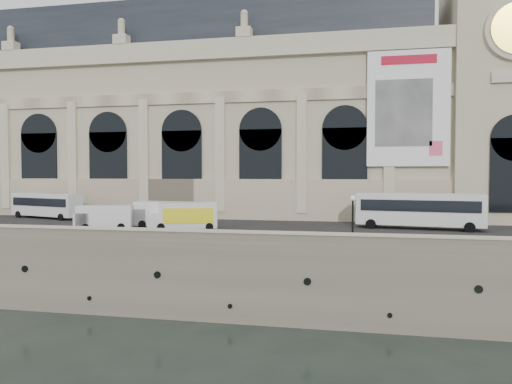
# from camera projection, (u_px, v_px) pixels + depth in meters

# --- Properties ---
(ground) EXTENTS (260.00, 260.00, 0.00)m
(ground) POSITION_uv_depth(u_px,v_px,m) (135.00, 318.00, 40.39)
(ground) COLOR black
(ground) RESTS_ON ground
(quay) EXTENTS (160.00, 70.00, 6.00)m
(quay) POSITION_uv_depth(u_px,v_px,m) (238.00, 231.00, 74.50)
(quay) COLOR gray
(quay) RESTS_ON ground
(street) EXTENTS (160.00, 24.00, 0.06)m
(street) POSITION_uv_depth(u_px,v_px,m) (192.00, 226.00, 53.85)
(street) COLOR #2D2D2D
(street) RESTS_ON quay
(parapet) EXTENTS (160.00, 1.40, 1.21)m
(parapet) POSITION_uv_depth(u_px,v_px,m) (137.00, 236.00, 40.72)
(parapet) COLOR gray
(parapet) RESTS_ON quay
(museum) EXTENTS (69.00, 18.70, 29.10)m
(museum) POSITION_uv_depth(u_px,v_px,m) (191.00, 117.00, 71.05)
(museum) COLOR #C4B897
(museum) RESTS_ON quay
(clock_pavilion) EXTENTS (13.00, 14.72, 36.70)m
(clock_pavilion) POSITION_uv_depth(u_px,v_px,m) (499.00, 76.00, 59.81)
(clock_pavilion) COLOR #C4B897
(clock_pavilion) RESTS_ON quay
(bus_left) EXTENTS (10.96, 5.41, 3.18)m
(bus_left) POSITION_uv_depth(u_px,v_px,m) (46.00, 205.00, 62.42)
(bus_left) COLOR silver
(bus_left) RESTS_ON quay
(bus_right) EXTENTS (12.70, 4.38, 3.67)m
(bus_right) POSITION_uv_depth(u_px,v_px,m) (419.00, 209.00, 50.42)
(bus_right) COLOR silver
(bus_right) RESTS_ON quay
(van_b) EXTENTS (5.93, 3.81, 2.47)m
(van_b) POSITION_uv_depth(u_px,v_px,m) (101.00, 217.00, 50.16)
(van_b) COLOR silver
(van_b) RESTS_ON quay
(van_c) EXTENTS (6.28, 2.86, 2.74)m
(van_c) POSITION_uv_depth(u_px,v_px,m) (161.00, 214.00, 52.22)
(van_c) COLOR white
(van_c) RESTS_ON quay
(box_truck) EXTENTS (7.23, 3.97, 2.78)m
(box_truck) POSITION_uv_depth(u_px,v_px,m) (185.00, 216.00, 50.54)
(box_truck) COLOR silver
(box_truck) RESTS_ON quay
(lamp_right) EXTENTS (0.41, 0.41, 3.98)m
(lamp_right) POSITION_uv_depth(u_px,v_px,m) (353.00, 221.00, 39.01)
(lamp_right) COLOR black
(lamp_right) RESTS_ON quay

